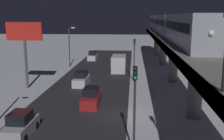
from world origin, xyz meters
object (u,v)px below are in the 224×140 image
sedan_red (91,98)px  sedan_silver (20,126)px  commercial_billboard (24,38)px  sedan_white (93,56)px  subway_train (167,24)px  box_truck (119,63)px  sedan_white_2 (81,79)px  traffic_light_mid (134,54)px  traffic_light_near (135,99)px

sedan_red → sedan_silver: bearing=-119.6°
sedan_red → commercial_billboard: (9.81, -6.27, 6.03)m
sedan_white → subway_train: bearing=145.7°
sedan_red → box_truck: (-2.00, -19.52, 0.55)m
box_truck → sedan_white_2: bearing=66.3°
traffic_light_mid → sedan_red: bearing=67.5°
subway_train → sedan_red: (10.49, 20.78, -7.46)m
sedan_silver → sedan_white_2: same height
traffic_light_near → box_truck: bearing=-84.9°
traffic_light_near → sedan_white: bearing=-77.5°
box_truck → traffic_light_mid: (-2.70, 8.16, 2.85)m
sedan_red → traffic_light_mid: bearing=67.5°
sedan_white → traffic_light_mid: (-9.30, 19.72, 3.40)m
traffic_light_near → traffic_light_mid: same height
sedan_white → sedan_red: (-4.60, 31.09, 0.00)m
subway_train → traffic_light_mid: 11.78m
traffic_light_near → commercial_billboard: size_ratio=0.72×
sedan_white_2 → sedan_silver: bearing=83.8°
sedan_white_2 → traffic_light_mid: size_ratio=0.69×
traffic_light_near → sedan_silver: bearing=-15.9°
sedan_silver → sedan_white_2: bearing=-96.2°
sedan_white → sedan_white_2: (-1.80, 22.49, -0.00)m
subway_train → sedan_white_2: size_ratio=12.51×
sedan_silver → traffic_light_near: (-9.30, 2.65, 3.41)m
sedan_white_2 → traffic_light_mid: (-7.50, -2.77, 3.40)m
traffic_light_mid → sedan_silver: bearing=64.5°
commercial_billboard → traffic_light_near: bearing=130.5°
box_truck → sedan_silver: bearing=76.6°
sedan_white_2 → sedan_red: same height
box_truck → subway_train: bearing=-171.6°
subway_train → traffic_light_mid: (5.79, 9.42, -4.06)m
sedan_red → commercial_billboard: commercial_billboard is taller
sedan_silver → commercial_billboard: 16.43m
subway_train → sedan_silver: (15.09, 28.87, -7.47)m
sedan_silver → sedan_red: same height
sedan_silver → sedan_white: size_ratio=0.96×
sedan_silver → traffic_light_near: traffic_light_near is taller
commercial_billboard → sedan_white_2: bearing=-161.7°
subway_train → sedan_white_2: (13.29, 12.19, -7.46)m
subway_train → traffic_light_near: size_ratio=8.67×
sedan_silver → traffic_light_mid: 21.83m
subway_train → sedan_silver: subway_train is taller
sedan_white → traffic_light_mid: size_ratio=0.67×
subway_train → commercial_billboard: size_ratio=6.23×
sedan_silver → sedan_white_2: (-1.80, -16.68, 0.01)m
subway_train → sedan_white: size_ratio=12.86×
sedan_white → commercial_billboard: size_ratio=0.48×
subway_train → sedan_silver: bearing=62.4°
sedan_white → traffic_light_near: size_ratio=0.67×
commercial_billboard → subway_train: bearing=-144.4°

